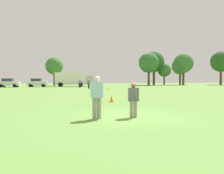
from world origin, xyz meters
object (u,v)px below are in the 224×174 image
player_thrower (97,95)px  parked_car_mid_left (9,83)px  bystander_sideline_watcher (89,83)px  traffic_cone (112,99)px  player_defender (133,98)px  bystander_far_jogger (80,83)px  frisbee (108,89)px  box_truck (73,79)px  parked_car_center (37,83)px

player_thrower → parked_car_mid_left: parked_car_mid_left is taller
bystander_sideline_watcher → traffic_cone: bearing=-91.7°
player_thrower → player_defender: bearing=3.1°
traffic_cone → bystander_far_jogger: bearing=91.1°
player_thrower → bystander_sideline_watcher: 30.90m
bystander_sideline_watcher → bystander_far_jogger: size_ratio=1.07×
player_defender → traffic_cone: bearing=86.7°
frisbee → traffic_cone: 6.77m
player_defender → parked_car_mid_left: bearing=109.2°
bystander_sideline_watcher → player_defender: bearing=-92.0°
frisbee → box_truck: size_ratio=0.03×
traffic_cone → parked_car_mid_left: parked_car_mid_left is taller
player_thrower → parked_car_center: parked_car_center is taller
frisbee → parked_car_mid_left: parked_car_mid_left is taller
parked_car_center → bystander_far_jogger: size_ratio=2.79×
frisbee → player_defender: bearing=-4.6°
player_thrower → bystander_sideline_watcher: player_thrower is taller
frisbee → bystander_sideline_watcher: bystander_sideline_watcher is taller
parked_car_center → box_truck: size_ratio=0.50×
parked_car_mid_left → parked_car_center: 5.59m
traffic_cone → parked_car_mid_left: (-14.80, 34.83, 0.69)m
frisbee → parked_car_center: size_ratio=0.06×
traffic_cone → bystander_far_jogger: 29.47m
parked_car_center → bystander_far_jogger: bearing=-34.6°
bystander_sideline_watcher → parked_car_mid_left: bearing=145.3°
bystander_sideline_watcher → player_thrower: bearing=-94.9°
player_thrower → frisbee: player_thrower is taller
frisbee → bystander_far_jogger: (0.90, 36.00, -0.34)m
player_defender → parked_car_center: bearing=101.9°
box_truck → bystander_sideline_watcher: (2.25, -12.73, -0.83)m
bystander_sideline_watcher → frisbee: bearing=-94.0°
box_truck → bystander_far_jogger: size_ratio=5.62×
bystander_sideline_watcher → bystander_far_jogger: bearing=103.2°
parked_car_mid_left → bystander_sideline_watcher: (15.52, -10.75, -0.00)m
player_thrower → traffic_cone: bearing=73.9°
parked_car_mid_left → bystander_far_jogger: bearing=-20.6°
traffic_cone → bystander_far_jogger: size_ratio=0.31×
bystander_sideline_watcher → bystander_far_jogger: bystander_sideline_watcher is taller
box_truck → bystander_sideline_watcher: bearing=-80.0°
player_thrower → bystander_far_jogger: 36.20m
traffic_cone → parked_car_mid_left: 37.85m
frisbee → bystander_sideline_watcher: bearing=86.0°
frisbee → bystander_sideline_watcher: (2.16, 30.61, -0.28)m
player_thrower → frisbee: (0.50, 0.17, 0.23)m
parked_car_mid_left → frisbee: bearing=-72.1°
traffic_cone → box_truck: box_truck is taller
parked_car_center → bystander_sideline_watcher: 15.13m
player_defender → bystander_far_jogger: size_ratio=0.95×
traffic_cone → box_truck: size_ratio=0.06×
player_thrower → parked_car_center: bearing=99.8°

